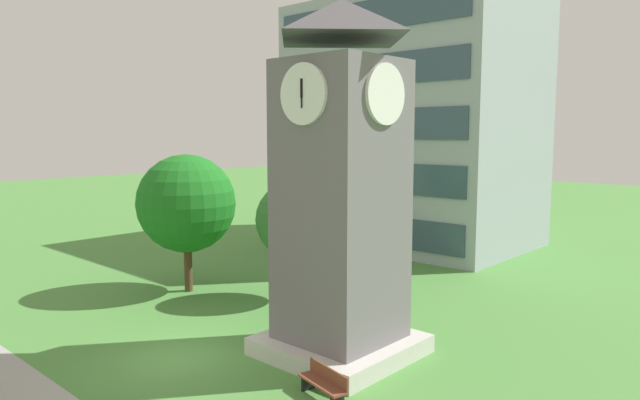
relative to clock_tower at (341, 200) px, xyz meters
The scene contains 6 objects.
ground_plane 7.60m from the clock_tower, 132.57° to the right, with size 160.00×160.00×0.00m, color #4C893D.
office_building 21.26m from the clock_tower, 117.16° to the left, with size 15.18×10.56×16.00m.
clock_tower is the anchor object (origin of this frame).
park_bench 5.88m from the clock_tower, 57.23° to the right, with size 1.86×0.87×0.88m.
tree_streetside 6.79m from the clock_tower, 148.52° to the left, with size 3.47×3.47×5.37m.
tree_near_tower 10.45m from the clock_tower, behind, with size 4.59×4.59×6.50m.
Camera 1 is at (15.84, -10.24, 7.46)m, focal length 32.08 mm.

